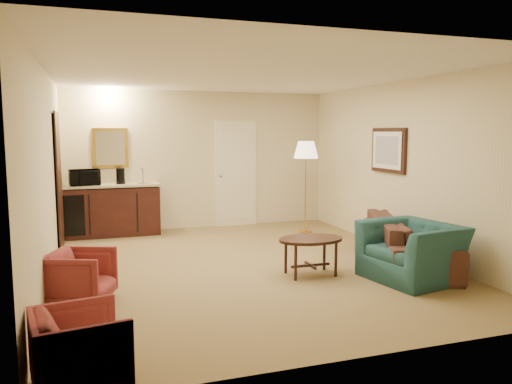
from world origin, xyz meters
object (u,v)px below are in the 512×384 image
(teal_armchair, at_px, (412,242))
(waste_bin, at_px, (151,225))
(rose_chair_near, at_px, (80,274))
(floor_lamp, at_px, (306,187))
(rose_chair_far, at_px, (80,345))
(wetbar_cabinet, at_px, (113,210))
(coffee_table, at_px, (311,256))
(microwave, at_px, (84,176))
(coffee_maker, at_px, (120,176))
(sofa, at_px, (409,233))

(teal_armchair, xyz_separation_m, waste_bin, (-2.76, 3.91, -0.32))
(rose_chair_near, distance_m, floor_lamp, 4.76)
(rose_chair_near, xyz_separation_m, rose_chair_far, (0.03, -1.91, 0.01))
(rose_chair_near, bearing_deg, wetbar_cabinet, 13.81)
(wetbar_cabinet, distance_m, coffee_table, 4.11)
(rose_chair_far, relative_size, waste_bin, 2.12)
(floor_lamp, bearing_deg, rose_chair_near, -144.52)
(teal_armchair, relative_size, microwave, 2.22)
(coffee_maker, bearing_deg, floor_lamp, -29.91)
(wetbar_cabinet, xyz_separation_m, waste_bin, (0.65, -0.07, -0.31))
(wetbar_cabinet, bearing_deg, teal_armchair, -49.48)
(microwave, bearing_deg, rose_chair_far, -98.60)
(rose_chair_near, bearing_deg, waste_bin, 3.70)
(coffee_table, relative_size, floor_lamp, 0.51)
(microwave, relative_size, coffee_maker, 1.75)
(rose_chair_far, bearing_deg, teal_armchair, -77.83)
(wetbar_cabinet, relative_size, floor_lamp, 0.98)
(floor_lamp, bearing_deg, coffee_table, -112.60)
(sofa, relative_size, rose_chair_far, 3.46)
(sofa, xyz_separation_m, teal_armchair, (-0.39, -0.63, 0.04))
(sofa, relative_size, teal_armchair, 2.05)
(coffee_table, xyz_separation_m, floor_lamp, (1.06, 2.54, 0.60))
(rose_chair_near, bearing_deg, coffee_maker, 11.51)
(coffee_table, bearing_deg, waste_bin, 116.19)
(rose_chair_far, bearing_deg, floor_lamp, -48.84)
(waste_bin, distance_m, microwave, 1.45)
(rose_chair_far, relative_size, coffee_table, 0.76)
(coffee_maker, bearing_deg, rose_chair_far, -111.45)
(sofa, height_order, microwave, microwave)
(coffee_table, bearing_deg, rose_chair_far, -142.61)
(sofa, distance_m, teal_armchair, 0.74)
(rose_chair_near, height_order, coffee_table, rose_chair_near)
(coffee_table, bearing_deg, teal_armchair, -27.33)
(teal_armchair, distance_m, coffee_maker, 5.17)
(sofa, bearing_deg, waste_bin, 65.89)
(waste_bin, bearing_deg, coffee_maker, 174.06)
(coffee_table, height_order, microwave, microwave)
(floor_lamp, height_order, microwave, floor_lamp)
(floor_lamp, xyz_separation_m, microwave, (-3.81, 0.80, 0.25))
(teal_armchair, height_order, coffee_maker, coffee_maker)
(teal_armchair, bearing_deg, sofa, 137.63)
(sofa, relative_size, coffee_table, 2.64)
(microwave, distance_m, coffee_maker, 0.61)
(wetbar_cabinet, xyz_separation_m, rose_chair_far, (-0.47, -5.52, -0.14))
(coffee_maker, bearing_deg, rose_chair_near, -115.24)
(rose_chair_near, relative_size, floor_lamp, 0.38)
(coffee_table, height_order, coffee_maker, coffee_maker)
(rose_chair_near, relative_size, coffee_table, 0.75)
(teal_armchair, relative_size, rose_chair_far, 1.69)
(wetbar_cabinet, xyz_separation_m, microwave, (-0.46, -0.07, 0.63))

